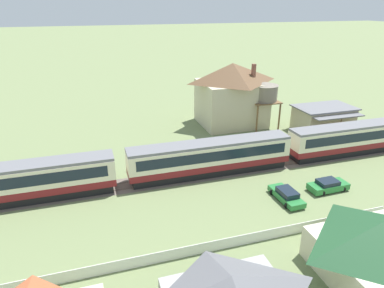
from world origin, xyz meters
name	(u,v)px	position (x,y,z in m)	size (l,w,h in m)	color
ground_plane	(227,170)	(0.00, 0.00, 0.00)	(600.00, 600.00, 0.00)	#707F51
passenger_train	(213,156)	(-2.05, -0.32, 2.32)	(62.88, 2.96, 4.19)	maroon
railway_track	(185,177)	(-5.59, -0.32, 0.01)	(123.89, 3.60, 0.04)	#665B51
station_building	(323,118)	(20.41, 8.64, 2.03)	(9.33, 7.19, 3.99)	#BCB293
station_house_brown_roof	(232,93)	(7.44, 16.22, 5.34)	(11.15, 9.63, 10.33)	beige
water_tower	(264,92)	(11.79, 13.09, 5.94)	(4.51, 4.51, 7.63)	brown
picket_fence_front	(118,266)	(-14.82, -13.73, 0.53)	(51.13, 0.06, 1.05)	white
parked_car_green	(286,195)	(3.25, -8.48, 0.61)	(2.30, 4.62, 1.29)	#287A38
parked_car_green_2	(328,185)	(8.77, -8.05, 0.62)	(4.48, 1.95, 1.28)	#287A38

